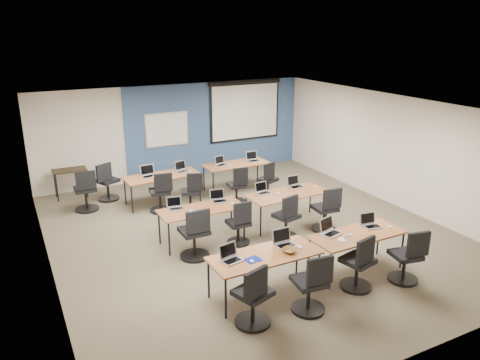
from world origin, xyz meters
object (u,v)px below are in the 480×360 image
training_table_mid_right (287,195)px  laptop_8 (148,174)px  task_chair_6 (287,220)px  training_table_mid_left (202,211)px  task_chair_5 (239,227)px  task_chair_10 (238,188)px  laptop_7 (295,184)px  laptop_5 (219,198)px  laptop_4 (175,206)px  task_chair_8 (161,195)px  training_table_front_right (357,236)px  task_chair_3 (408,260)px  task_chair_1 (311,288)px  task_chair_7 (326,213)px  training_table_back_left (162,177)px  task_chair_0 (253,300)px  task_chair_11 (268,183)px  training_table_front_left (265,257)px  laptop_0 (230,256)px  laptop_3 (370,223)px  spare_chair_b (86,194)px  task_chair_4 (195,237)px  laptop_9 (182,169)px  laptop_11 (253,159)px  task_chair_9 (192,194)px  projector_screen (245,108)px  utility_table (70,173)px  spare_chair_a (107,185)px  training_table_back_right (236,165)px  task_chair_2 (359,267)px  laptop_1 (284,241)px  laptop_10 (221,163)px  whiteboard (167,130)px  laptop_2 (330,230)px  laptop_6 (263,190)px

training_table_mid_right → laptop_8: (-2.39, 2.60, 0.11)m
task_chair_6 → training_table_mid_left: bearing=143.4°
task_chair_5 → task_chair_10: task_chair_5 is taller
laptop_7 → laptop_5: bearing=175.4°
laptop_4 → task_chair_8: bearing=91.5°
laptop_7 → training_table_front_right: bearing=-104.7°
task_chair_3 → task_chair_5: size_ratio=1.04×
task_chair_1 → task_chair_7: 3.14m
training_table_back_left → training_table_front_right: bearing=-70.0°
task_chair_0 → task_chair_11: (2.99, 4.66, -0.03)m
training_table_front_left → laptop_0: 0.59m
laptop_3 → spare_chair_b: (-4.25, 5.07, -0.36)m
task_chair_4 → laptop_9: (0.94, 3.22, 0.36)m
task_chair_5 → laptop_11: bearing=57.3°
training_table_mid_right → training_table_back_left: (-2.07, 2.51, 0.00)m
training_table_mid_right → task_chair_11: size_ratio=1.92×
training_table_mid_right → task_chair_9: task_chair_9 is taller
projector_screen → task_chair_7: 5.31m
utility_table → spare_chair_a: 1.06m
training_table_back_right → laptop_7: laptop_7 is taller
laptop_3 → task_chair_9: (-1.97, 3.98, -0.40)m
task_chair_11 → spare_chair_b: bearing=144.0°
task_chair_2 → projector_screen: bearing=64.0°
laptop_1 → laptop_5: size_ratio=1.12×
task_chair_9 → utility_table: task_chair_9 is taller
laptop_1 → laptop_8: size_ratio=0.97×
laptop_4 → utility_table: size_ratio=0.35×
training_table_front_right → laptop_10: 5.06m
training_table_back_right → task_chair_8: 2.42m
task_chair_4 → laptop_10: task_chair_4 is taller
projector_screen → training_table_mid_right: 4.67m
task_chair_4 → laptop_7: (2.83, 0.89, 0.36)m
whiteboard → training_table_front_right: size_ratio=0.73×
training_table_front_right → laptop_2: bearing=148.1°
training_table_front_right → laptop_10: laptop_10 is taller
laptop_8 → task_chair_11: 3.05m
utility_table → laptop_4: bearing=-67.3°
training_table_back_right → laptop_0: 5.43m
task_chair_3 → task_chair_10: task_chair_3 is taller
task_chair_4 → task_chair_9: (0.86, 2.37, -0.05)m
laptop_5 → laptop_4: bearing=-171.7°
training_table_mid_left → spare_chair_b: spare_chair_b is taller
laptop_3 → laptop_6: 2.62m
training_table_back_left → laptop_6: (1.58, -2.25, 0.10)m
task_chair_10 → spare_chair_a: size_ratio=0.93×
laptop_6 → task_chair_5: bearing=-149.1°
task_chair_0 → task_chair_10: task_chair_0 is taller
laptop_2 → laptop_9: bearing=86.0°
training_table_front_left → task_chair_7: size_ratio=1.81×
spare_chair_b → task_chair_2: bearing=-57.4°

